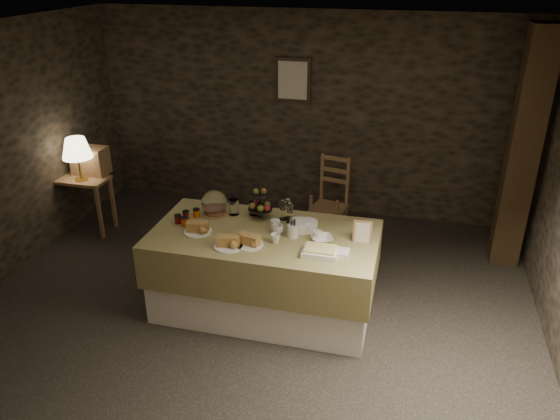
% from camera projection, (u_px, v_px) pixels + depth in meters
% --- Properties ---
extents(ground_plane, '(5.50, 5.00, 0.01)m').
position_uv_depth(ground_plane, '(250.00, 310.00, 5.38)').
color(ground_plane, black).
rests_on(ground_plane, ground).
extents(room_shell, '(5.52, 5.02, 2.60)m').
position_uv_depth(room_shell, '(245.00, 161.00, 4.72)').
color(room_shell, black).
rests_on(room_shell, ground).
extents(buffet_table, '(2.11, 1.12, 0.83)m').
position_uv_depth(buffet_table, '(265.00, 266.00, 5.22)').
color(buffet_table, white).
rests_on(buffet_table, ground_plane).
extents(console_table, '(0.66, 0.38, 0.70)m').
position_uv_depth(console_table, '(82.00, 188.00, 6.71)').
color(console_table, brown).
rests_on(console_table, ground_plane).
extents(table_lamp, '(0.35, 0.35, 0.53)m').
position_uv_depth(table_lamp, '(76.00, 149.00, 6.43)').
color(table_lamp, '#B1893A').
rests_on(table_lamp, console_table).
extents(wine_rack, '(0.42, 0.26, 0.34)m').
position_uv_depth(wine_rack, '(90.00, 160.00, 6.73)').
color(wine_rack, brown).
rests_on(wine_rack, console_table).
extents(chair, '(0.49, 0.47, 0.69)m').
position_uv_depth(chair, '(330.00, 194.00, 6.98)').
color(chair, brown).
rests_on(chair, ground_plane).
extents(timber_column, '(0.30, 0.30, 2.60)m').
position_uv_depth(timber_column, '(523.00, 152.00, 5.71)').
color(timber_column, black).
rests_on(timber_column, ground_plane).
extents(framed_picture, '(0.45, 0.04, 0.55)m').
position_uv_depth(framed_picture, '(293.00, 80.00, 6.83)').
color(framed_picture, '#302418').
rests_on(framed_picture, room_shell).
extents(plate_stack_a, '(0.19, 0.19, 0.10)m').
position_uv_depth(plate_stack_a, '(300.00, 226.00, 5.09)').
color(plate_stack_a, white).
rests_on(plate_stack_a, buffet_table).
extents(plate_stack_b, '(0.20, 0.20, 0.08)m').
position_uv_depth(plate_stack_b, '(307.00, 225.00, 5.11)').
color(plate_stack_b, white).
rests_on(plate_stack_b, buffet_table).
extents(cutlery_holder, '(0.10, 0.10, 0.12)m').
position_uv_depth(cutlery_holder, '(293.00, 231.00, 4.97)').
color(cutlery_holder, white).
rests_on(cutlery_holder, buffet_table).
extents(cup_a, '(0.14, 0.14, 0.09)m').
position_uv_depth(cup_a, '(278.00, 229.00, 5.04)').
color(cup_a, white).
rests_on(cup_a, buffet_table).
extents(cup_b, '(0.11, 0.11, 0.08)m').
position_uv_depth(cup_b, '(275.00, 238.00, 4.88)').
color(cup_b, white).
rests_on(cup_b, buffet_table).
extents(mug_c, '(0.09, 0.09, 0.09)m').
position_uv_depth(mug_c, '(275.00, 225.00, 5.12)').
color(mug_c, white).
rests_on(mug_c, buffet_table).
extents(mug_d, '(0.08, 0.08, 0.09)m').
position_uv_depth(mug_d, '(317.00, 236.00, 4.92)').
color(mug_d, white).
rests_on(mug_d, buffet_table).
extents(bowl, '(0.25, 0.25, 0.05)m').
position_uv_depth(bowl, '(322.00, 239.00, 4.91)').
color(bowl, white).
rests_on(bowl, buffet_table).
extents(cake_dome, '(0.26, 0.26, 0.26)m').
position_uv_depth(cake_dome, '(214.00, 204.00, 5.39)').
color(cake_dome, brown).
rests_on(cake_dome, buffet_table).
extents(fruit_stand, '(0.24, 0.24, 0.34)m').
position_uv_depth(fruit_stand, '(260.00, 205.00, 5.31)').
color(fruit_stand, black).
rests_on(fruit_stand, buffet_table).
extents(bread_platter_left, '(0.26, 0.26, 0.11)m').
position_uv_depth(bread_platter_left, '(198.00, 228.00, 5.06)').
color(bread_platter_left, white).
rests_on(bread_platter_left, buffet_table).
extents(bread_platter_center, '(0.26, 0.26, 0.11)m').
position_uv_depth(bread_platter_center, '(228.00, 243.00, 4.81)').
color(bread_platter_center, white).
rests_on(bread_platter_center, buffet_table).
extents(bread_platter_right, '(0.26, 0.26, 0.11)m').
position_uv_depth(bread_platter_right, '(249.00, 241.00, 4.84)').
color(bread_platter_right, white).
rests_on(bread_platter_right, buffet_table).
extents(jam_jars, '(0.18, 0.26, 0.07)m').
position_uv_depth(jam_jars, '(186.00, 218.00, 5.27)').
color(jam_jars, '#5D0B09').
rests_on(jam_jars, buffet_table).
extents(tart_dish, '(0.30, 0.22, 0.07)m').
position_uv_depth(tart_dish, '(320.00, 251.00, 4.69)').
color(tart_dish, white).
rests_on(tart_dish, buffet_table).
extents(square_dish, '(0.14, 0.14, 0.04)m').
position_uv_depth(square_dish, '(341.00, 253.00, 4.68)').
color(square_dish, white).
rests_on(square_dish, buffet_table).
extents(menu_frame, '(0.17, 0.08, 0.22)m').
position_uv_depth(menu_frame, '(362.00, 232.00, 4.88)').
color(menu_frame, brown).
rests_on(menu_frame, buffet_table).
extents(storage_jar_a, '(0.10, 0.10, 0.16)m').
position_uv_depth(storage_jar_a, '(234.00, 207.00, 5.40)').
color(storage_jar_a, white).
rests_on(storage_jar_a, buffet_table).
extents(storage_jar_b, '(0.09, 0.09, 0.14)m').
position_uv_depth(storage_jar_b, '(254.00, 208.00, 5.40)').
color(storage_jar_b, white).
rests_on(storage_jar_b, buffet_table).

